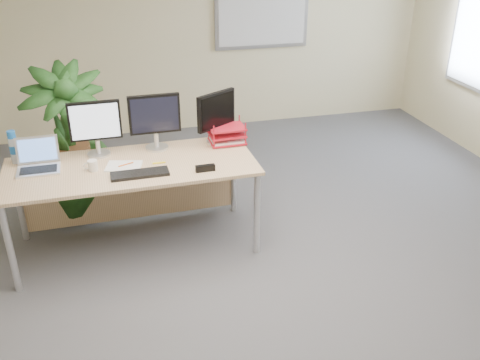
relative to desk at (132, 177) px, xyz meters
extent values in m
plane|color=#4E4E53|center=(0.81, -1.23, -0.64)|extent=(8.00, 8.00, 0.00)
cube|color=beige|center=(0.81, 2.77, 0.71)|extent=(7.00, 0.04, 2.70)
cube|color=#A2A2A6|center=(2.01, 2.74, 0.91)|extent=(1.30, 0.03, 0.95)
cube|color=silver|center=(2.01, 2.72, 0.91)|extent=(1.20, 0.01, 0.85)
cube|color=tan|center=(0.00, -0.12, 0.16)|extent=(2.13, 0.93, 0.03)
cube|color=tan|center=(-0.01, 0.30, -0.25)|extent=(2.01, 0.06, 0.66)
cylinder|color=silver|center=(-1.00, -0.53, -0.25)|extent=(0.06, 0.06, 0.78)
cylinder|color=silver|center=(1.02, -0.49, -0.25)|extent=(0.06, 0.06, 0.78)
cylinder|color=silver|center=(-1.01, 0.26, -0.25)|extent=(0.06, 0.06, 0.78)
cylinder|color=silver|center=(1.00, 0.30, -0.25)|extent=(0.06, 0.06, 0.78)
imported|color=#183915|center=(-0.54, 0.53, 0.11)|extent=(0.85, 0.85, 1.50)
cylinder|color=silver|center=(-0.26, 0.17, 0.18)|extent=(0.20, 0.20, 0.02)
cylinder|color=silver|center=(-0.26, 0.17, 0.25)|extent=(0.04, 0.04, 0.12)
cube|color=black|center=(-0.26, 0.17, 0.50)|extent=(0.44, 0.05, 0.34)
cube|color=silver|center=(-0.26, 0.14, 0.50)|extent=(0.40, 0.01, 0.30)
cylinder|color=silver|center=(0.26, 0.18, 0.18)|extent=(0.21, 0.21, 0.02)
cylinder|color=silver|center=(0.26, 0.18, 0.26)|extent=(0.04, 0.04, 0.12)
cube|color=black|center=(0.26, 0.18, 0.51)|extent=(0.46, 0.05, 0.35)
cube|color=black|center=(0.26, 0.16, 0.51)|extent=(0.41, 0.01, 0.31)
cylinder|color=silver|center=(0.82, 0.19, 0.18)|extent=(0.20, 0.20, 0.02)
cylinder|color=silver|center=(0.82, 0.19, 0.25)|extent=(0.04, 0.04, 0.12)
cube|color=black|center=(0.82, 0.19, 0.49)|extent=(0.39, 0.26, 0.33)
cube|color=black|center=(0.83, 0.17, 0.49)|extent=(0.34, 0.21, 0.30)
cube|color=silver|center=(-0.75, -0.05, 0.18)|extent=(0.35, 0.25, 0.02)
cube|color=black|center=(-0.75, -0.06, 0.19)|extent=(0.30, 0.16, 0.00)
cube|color=silver|center=(-0.75, 0.10, 0.31)|extent=(0.35, 0.07, 0.23)
cube|color=#5C8FEE|center=(-0.75, 0.09, 0.31)|extent=(0.30, 0.05, 0.18)
cube|color=black|center=(0.06, -0.34, 0.19)|extent=(0.47, 0.17, 0.03)
cylinder|color=white|center=(-0.31, -0.15, 0.22)|extent=(0.08, 0.08, 0.09)
torus|color=white|center=(-0.36, -0.15, 0.22)|extent=(0.06, 0.01, 0.06)
cube|color=white|center=(-0.06, -0.14, 0.18)|extent=(0.34, 0.28, 0.01)
cylinder|color=orange|center=(-0.04, -0.13, 0.19)|extent=(0.13, 0.06, 0.01)
cylinder|color=yellow|center=(0.24, -0.15, 0.18)|extent=(0.11, 0.02, 0.01)
cylinder|color=silver|center=(-0.95, 0.18, 0.29)|extent=(0.07, 0.07, 0.23)
cylinder|color=blue|center=(-0.95, 0.18, 0.43)|extent=(0.07, 0.07, 0.06)
cylinder|color=blue|center=(-0.95, 0.18, 0.30)|extent=(0.07, 0.07, 0.07)
cube|color=red|center=(0.91, 0.16, 0.19)|extent=(0.33, 0.25, 0.01)
cube|color=red|center=(0.91, 0.16, 0.26)|extent=(0.33, 0.25, 0.01)
cube|color=red|center=(0.91, 0.16, 0.33)|extent=(0.33, 0.25, 0.01)
cube|color=white|center=(0.91, 0.16, 0.20)|extent=(0.30, 0.22, 0.02)
cube|color=black|center=(0.59, -0.40, 0.20)|extent=(0.16, 0.05, 0.05)
camera|label=1|loc=(-0.14, -4.35, 2.08)|focal=40.00mm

